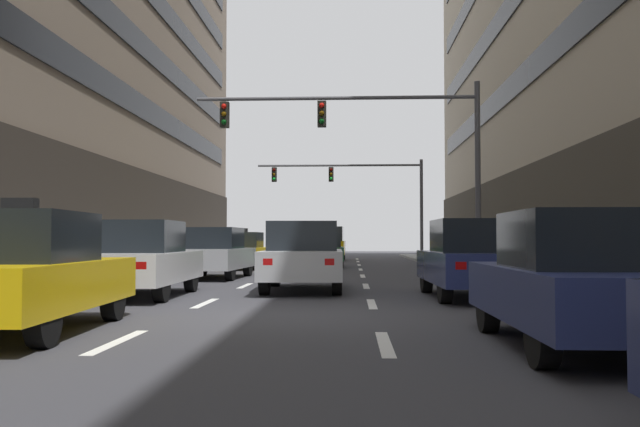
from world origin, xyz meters
The scene contains 28 objects.
ground_plane centered at (0.00, 0.00, 0.00)m, with size 120.00×120.00×0.00m, color #38383D.
lane_stripe_l1_s3 centered at (-1.63, -3.00, 0.00)m, with size 0.16×2.00×0.01m, color silver.
lane_stripe_l1_s4 centered at (-1.63, 2.00, 0.00)m, with size 0.16×2.00×0.01m, color silver.
lane_stripe_l1_s5 centered at (-1.63, 7.00, 0.00)m, with size 0.16×2.00×0.01m, color silver.
lane_stripe_l1_s6 centered at (-1.63, 12.00, 0.00)m, with size 0.16×2.00×0.01m, color silver.
lane_stripe_l1_s7 centered at (-1.63, 17.00, 0.00)m, with size 0.16×2.00×0.01m, color silver.
lane_stripe_l1_s8 centered at (-1.63, 22.00, 0.00)m, with size 0.16×2.00×0.01m, color silver.
lane_stripe_l1_s9 centered at (-1.63, 27.00, 0.00)m, with size 0.16×2.00×0.01m, color silver.
lane_stripe_l1_s10 centered at (-1.63, 32.00, 0.00)m, with size 0.16×2.00×0.01m, color silver.
lane_stripe_l2_s3 centered at (1.63, -3.00, 0.00)m, with size 0.16×2.00×0.01m, color silver.
lane_stripe_l2_s4 centered at (1.63, 2.00, 0.00)m, with size 0.16×2.00×0.01m, color silver.
lane_stripe_l2_s5 centered at (1.63, 7.00, 0.00)m, with size 0.16×2.00×0.01m, color silver.
lane_stripe_l2_s6 centered at (1.63, 12.00, 0.00)m, with size 0.16×2.00×0.01m, color silver.
lane_stripe_l2_s7 centered at (1.63, 17.00, 0.00)m, with size 0.16×2.00×0.01m, color silver.
lane_stripe_l2_s8 centered at (1.63, 22.00, 0.00)m, with size 0.16×2.00×0.01m, color silver.
lane_stripe_l2_s9 centered at (1.63, 27.00, 0.00)m, with size 0.16×2.00×0.01m, color silver.
lane_stripe_l2_s10 centered at (1.63, 32.00, 0.00)m, with size 0.16×2.00×0.01m, color silver.
car_driving_0 centered at (-3.15, 10.42, 0.81)m, with size 2.03×4.45×1.64m.
taxi_driving_1 centered at (-3.34, 17.28, 0.77)m, with size 1.87×4.20×1.73m.
car_driving_2 centered at (-3.38, 3.41, 0.82)m, with size 1.94×4.47×1.66m.
car_driving_3 centered at (0.00, 19.42, 0.76)m, with size 1.88×4.20×1.55m.
car_driving_4 centered at (0.07, 5.33, 0.83)m, with size 1.98×4.54×1.69m.
taxi_driving_5 centered at (-0.01, 29.50, 1.00)m, with size 1.81×4.19×2.19m.
taxi_driving_6 centered at (-3.18, -2.28, 0.81)m, with size 2.03×4.43×1.81m.
car_parked_1 centered at (3.85, -3.27, 0.78)m, with size 1.77×4.22×1.58m.
car_parked_2 centered at (3.86, 3.45, 0.83)m, with size 1.96×4.52×1.68m.
traffic_signal_0 centered at (2.07, 10.52, 4.59)m, with size 9.19×0.35×6.20m.
traffic_signal_1 centered at (1.81, 27.74, 4.37)m, with size 9.56×0.35×5.73m.
Camera 1 is at (1.23, -11.20, 1.26)m, focal length 37.86 mm.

